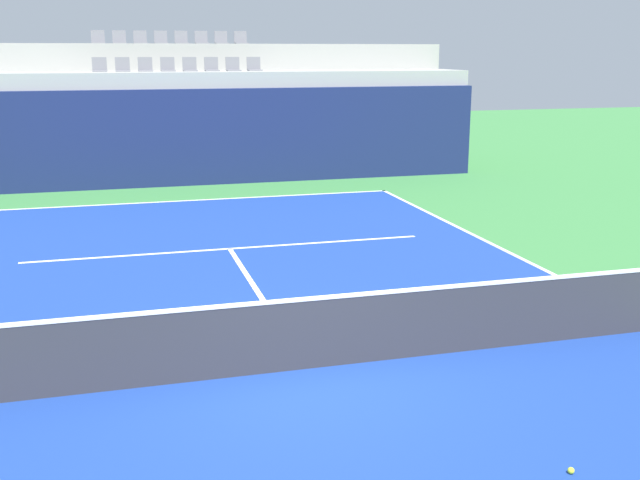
% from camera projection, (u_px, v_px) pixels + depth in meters
% --- Properties ---
extents(ground_plane, '(80.00, 80.00, 0.00)m').
position_uv_depth(ground_plane, '(307.00, 369.00, 9.86)').
color(ground_plane, '#387A3D').
extents(court_surface, '(11.00, 24.00, 0.01)m').
position_uv_depth(court_surface, '(307.00, 369.00, 9.86)').
color(court_surface, navy).
rests_on(court_surface, ground_plane).
extents(baseline_far, '(11.00, 0.10, 0.00)m').
position_uv_depth(baseline_far, '(198.00, 200.00, 21.04)').
color(baseline_far, white).
rests_on(baseline_far, court_surface).
extents(service_line_far, '(8.26, 0.10, 0.00)m').
position_uv_depth(service_line_far, '(230.00, 249.00, 15.84)').
color(service_line_far, white).
rests_on(service_line_far, court_surface).
extents(centre_service_line, '(0.10, 6.40, 0.00)m').
position_uv_depth(centre_service_line, '(259.00, 295.00, 12.85)').
color(centre_service_line, white).
rests_on(centre_service_line, court_surface).
extents(back_wall, '(18.72, 0.30, 2.91)m').
position_uv_depth(back_wall, '(186.00, 138.00, 23.12)').
color(back_wall, navy).
rests_on(back_wall, ground_plane).
extents(stands_tier_lower, '(18.72, 2.40, 3.39)m').
position_uv_depth(stands_tier_lower, '(182.00, 126.00, 24.32)').
color(stands_tier_lower, '#9E9E99').
rests_on(stands_tier_lower, ground_plane).
extents(stands_tier_upper, '(18.72, 2.40, 4.25)m').
position_uv_depth(stands_tier_upper, '(174.00, 107.00, 26.46)').
color(stands_tier_upper, '#9E9E99').
rests_on(stands_tier_upper, ground_plane).
extents(seating_row_lower, '(5.25, 0.44, 0.44)m').
position_uv_depth(seating_row_lower, '(179.00, 67.00, 23.97)').
color(seating_row_lower, slate).
rests_on(seating_row_lower, stands_tier_lower).
extents(seating_row_upper, '(5.25, 0.44, 0.44)m').
position_uv_depth(seating_row_upper, '(171.00, 40.00, 26.01)').
color(seating_row_upper, slate).
rests_on(seating_row_upper, stands_tier_upper).
extents(tennis_net, '(11.08, 0.08, 1.07)m').
position_uv_depth(tennis_net, '(307.00, 332.00, 9.74)').
color(tennis_net, black).
rests_on(tennis_net, court_surface).
extents(tennis_ball_0, '(0.07, 0.07, 0.07)m').
position_uv_depth(tennis_ball_0, '(571.00, 471.00, 7.40)').
color(tennis_ball_0, '#CCE033').
rests_on(tennis_ball_0, court_surface).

